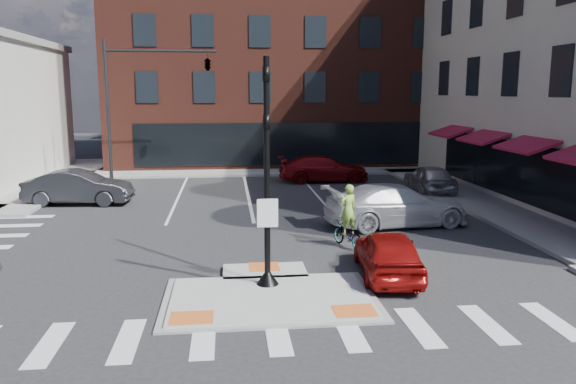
{
  "coord_description": "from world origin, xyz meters",
  "views": [
    {
      "loc": [
        -1.02,
        -13.99,
        5.23
      ],
      "look_at": [
        0.93,
        3.87,
        2.0
      ],
      "focal_mm": 35.0,
      "sensor_mm": 36.0,
      "label": 1
    }
  ],
  "objects": [
    {
      "name": "building_far_left",
      "position": [
        -4.0,
        52.0,
        5.0
      ],
      "size": [
        10.0,
        12.0,
        10.0
      ],
      "primitive_type": "cube",
      "color": "slate",
      "rests_on": "ground"
    },
    {
      "name": "white_pickup",
      "position": [
        5.56,
        7.0,
        0.83
      ],
      "size": [
        5.98,
        3.11,
        1.66
      ],
      "primitive_type": "imported",
      "rotation": [
        0.0,
        0.0,
        1.71
      ],
      "color": "silver",
      "rests_on": "ground"
    },
    {
      "name": "red_sedan",
      "position": [
        3.5,
        1.06,
        0.68
      ],
      "size": [
        2.05,
        4.16,
        1.36
      ],
      "primitive_type": "imported",
      "rotation": [
        0.0,
        0.0,
        3.03
      ],
      "color": "#9B110E",
      "rests_on": "ground"
    },
    {
      "name": "building_n",
      "position": [
        3.0,
        31.99,
        7.8
      ],
      "size": [
        24.4,
        18.4,
        15.5
      ],
      "color": "#55231A",
      "rests_on": "ground"
    },
    {
      "name": "refuge_island",
      "position": [
        0.0,
        -0.26,
        0.05
      ],
      "size": [
        5.4,
        4.65,
        0.13
      ],
      "color": "gray",
      "rests_on": "ground"
    },
    {
      "name": "cyclist",
      "position": [
        3.0,
        4.17,
        0.73
      ],
      "size": [
        1.17,
        1.8,
        2.16
      ],
      "rotation": [
        0.0,
        0.0,
        3.52
      ],
      "color": "#3F3F44",
      "rests_on": "ground"
    },
    {
      "name": "building_far_right",
      "position": [
        9.0,
        54.0,
        6.0
      ],
      "size": [
        12.0,
        12.0,
        12.0
      ],
      "primitive_type": "cube",
      "color": "brown",
      "rests_on": "ground"
    },
    {
      "name": "sidewalk_e",
      "position": [
        10.8,
        10.0,
        0.07
      ],
      "size": [
        3.0,
        24.0,
        0.15
      ],
      "primitive_type": "cube",
      "color": "gray",
      "rests_on": "ground"
    },
    {
      "name": "signal_pole",
      "position": [
        0.0,
        0.4,
        2.36
      ],
      "size": [
        0.6,
        0.6,
        5.98
      ],
      "color": "black",
      "rests_on": "refuge_island"
    },
    {
      "name": "bg_car_red",
      "position": [
        4.6,
        18.21,
        0.76
      ],
      "size": [
        5.26,
        2.19,
        1.52
      ],
      "primitive_type": "imported",
      "rotation": [
        0.0,
        0.0,
        1.58
      ],
      "color": "maroon",
      "rests_on": "ground"
    },
    {
      "name": "mast_arm_signal",
      "position": [
        -3.47,
        18.0,
        6.21
      ],
      "size": [
        6.1,
        2.24,
        8.0
      ],
      "color": "black",
      "rests_on": "ground"
    },
    {
      "name": "sidewalk_n",
      "position": [
        3.0,
        22.0,
        0.07
      ],
      "size": [
        26.0,
        3.0,
        0.15
      ],
      "primitive_type": "cube",
      "color": "gray",
      "rests_on": "ground"
    },
    {
      "name": "bg_car_silver",
      "position": [
        9.5,
        14.05,
        0.74
      ],
      "size": [
        1.81,
        4.37,
        1.48
      ],
      "primitive_type": "imported",
      "rotation": [
        0.0,
        0.0,
        3.13
      ],
      "color": "#B3B6BA",
      "rests_on": "ground"
    },
    {
      "name": "bg_car_dark",
      "position": [
        -7.97,
        12.79,
        0.8
      ],
      "size": [
        4.98,
        2.08,
        1.6
      ],
      "primitive_type": "imported",
      "rotation": [
        0.0,
        0.0,
        1.49
      ],
      "color": "#28292D",
      "rests_on": "ground"
    },
    {
      "name": "ground",
      "position": [
        0.0,
        0.0,
        0.0
      ],
      "size": [
        120.0,
        120.0,
        0.0
      ],
      "primitive_type": "plane",
      "color": "#28282B",
      "rests_on": "ground"
    }
  ]
}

